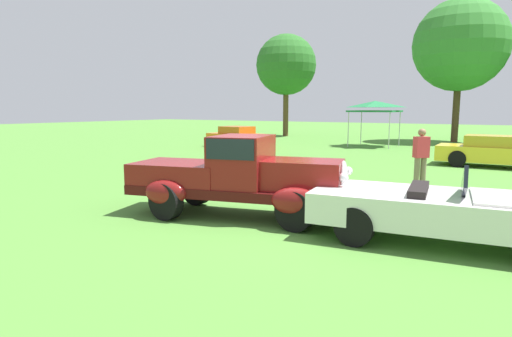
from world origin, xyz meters
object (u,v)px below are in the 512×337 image
object	(u,v)px
show_car_orange	(238,137)
canopy_tent_left_field	(375,106)
neighbor_convertible	(453,210)
spectator_between_cars	(421,156)
feature_pickup_truck	(238,175)
show_car_yellow	(495,152)

from	to	relation	value
show_car_orange	canopy_tent_left_field	world-z (taller)	canopy_tent_left_field
neighbor_convertible	spectator_between_cars	size ratio (longest dim) A/B	2.74
spectator_between_cars	canopy_tent_left_field	world-z (taller)	canopy_tent_left_field
feature_pickup_truck	spectator_between_cars	distance (m)	6.08
feature_pickup_truck	neighbor_convertible	distance (m)	4.09
spectator_between_cars	canopy_tent_left_field	size ratio (longest dim) A/B	0.62
neighbor_convertible	feature_pickup_truck	bearing A→B (deg)	-175.09
canopy_tent_left_field	spectator_between_cars	bearing A→B (deg)	-68.18
feature_pickup_truck	show_car_orange	bearing A→B (deg)	124.33
neighbor_convertible	show_car_yellow	bearing A→B (deg)	89.49
feature_pickup_truck	show_car_orange	distance (m)	16.11
feature_pickup_truck	show_car_yellow	world-z (taller)	feature_pickup_truck
feature_pickup_truck	canopy_tent_left_field	size ratio (longest dim) A/B	1.74
feature_pickup_truck	neighbor_convertible	size ratio (longest dim) A/B	1.02
neighbor_convertible	show_car_orange	distance (m)	18.46
feature_pickup_truck	show_car_yellow	xyz separation A→B (m)	(4.17, 11.52, -0.27)
spectator_between_cars	canopy_tent_left_field	distance (m)	13.60
feature_pickup_truck	spectator_between_cars	size ratio (longest dim) A/B	2.80
show_car_orange	spectator_between_cars	size ratio (longest dim) A/B	2.40
feature_pickup_truck	show_car_orange	xyz separation A→B (m)	(-9.08, 13.30, -0.27)
show_car_yellow	canopy_tent_left_field	distance (m)	9.48
show_car_orange	canopy_tent_left_field	distance (m)	8.36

